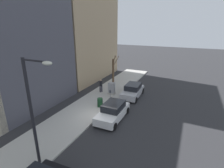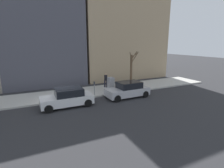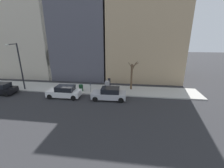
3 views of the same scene
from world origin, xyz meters
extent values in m
plane|color=#2B2B2D|center=(0.00, 0.00, 0.00)|extent=(120.00, 120.00, 0.00)
cube|color=#B2AFA8|center=(2.00, 0.00, 0.07)|extent=(4.00, 36.00, 0.15)
cube|color=#B7B7BC|center=(-1.18, -5.92, 0.57)|extent=(1.92, 4.25, 0.70)
cube|color=black|center=(-1.17, -6.12, 1.22)|extent=(1.66, 2.25, 0.60)
cylinder|color=black|center=(-2.07, -4.39, 0.32)|extent=(0.24, 0.65, 0.64)
cylinder|color=black|center=(-0.37, -4.34, 0.32)|extent=(0.24, 0.65, 0.64)
cylinder|color=black|center=(-1.98, -7.49, 0.32)|extent=(0.24, 0.65, 0.64)
cylinder|color=black|center=(-0.28, -7.44, 0.32)|extent=(0.24, 0.65, 0.64)
cube|color=white|center=(-1.24, -0.11, 0.57)|extent=(1.84, 4.22, 0.70)
cube|color=black|center=(-1.24, -0.31, 1.22)|extent=(1.62, 2.22, 0.60)
cylinder|color=black|center=(-2.11, 1.44, 0.32)|extent=(0.23, 0.64, 0.64)
cylinder|color=black|center=(-0.41, 1.45, 0.32)|extent=(0.23, 0.64, 0.64)
cylinder|color=black|center=(-2.07, -1.66, 0.32)|extent=(0.23, 0.64, 0.64)
cylinder|color=black|center=(-0.37, -1.65, 0.32)|extent=(0.23, 0.64, 0.64)
cylinder|color=slate|center=(0.45, -3.13, 0.68)|extent=(0.07, 0.07, 1.05)
cube|color=#2D333D|center=(0.45, -3.13, 1.35)|extent=(0.14, 0.10, 0.30)
cube|color=#A8A399|center=(1.30, -5.31, 0.24)|extent=(0.83, 0.61, 0.18)
cube|color=#939399|center=(1.30, -5.31, 0.96)|extent=(0.75, 0.55, 1.25)
cylinder|color=brown|center=(2.60, -8.62, 1.98)|extent=(0.28, 0.28, 3.66)
cylinder|color=brown|center=(2.28, -8.89, 3.50)|extent=(0.69, 0.63, 1.43)
cylinder|color=brown|center=(2.62, -9.00, 3.71)|extent=(0.11, 0.82, 0.99)
cylinder|color=brown|center=(2.38, -8.38, 3.70)|extent=(0.50, 0.57, 0.93)
cylinder|color=brown|center=(2.61, -9.07, 3.76)|extent=(0.09, 0.95, 0.58)
cylinder|color=#14381E|center=(0.90, -1.64, 0.60)|extent=(0.56, 0.56, 0.90)
cylinder|color=#1E1E2D|center=(2.73, -5.46, 0.56)|extent=(0.16, 0.16, 0.82)
cylinder|color=#1E1E2D|center=(2.86, -5.26, 0.56)|extent=(0.16, 0.16, 0.82)
cylinder|color=black|center=(2.80, -5.36, 1.28)|extent=(0.36, 0.36, 0.62)
sphere|color=tan|center=(2.80, -5.36, 1.70)|extent=(0.22, 0.22, 0.22)
cube|color=tan|center=(11.71, -10.56, 10.97)|extent=(12.43, 12.43, 21.94)
cube|color=#4C4C56|center=(10.45, 0.87, 8.52)|extent=(9.89, 9.89, 17.05)
camera|label=1|loc=(-7.14, 12.75, 8.18)|focal=28.00mm
camera|label=2|loc=(-15.33, 2.39, 5.17)|focal=28.00mm
camera|label=3|loc=(-18.22, -8.59, 7.60)|focal=24.00mm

